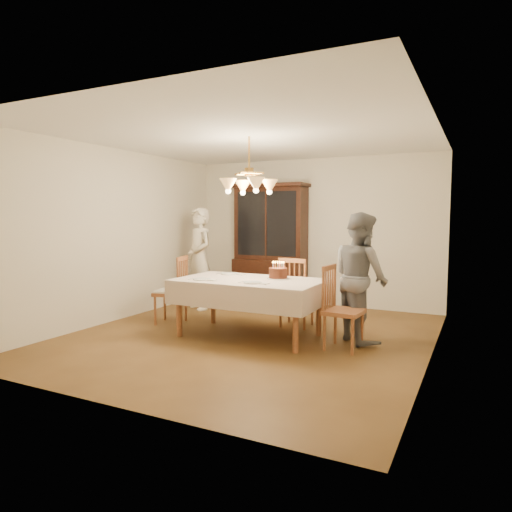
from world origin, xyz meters
The scene contains 14 objects.
ground centered at (0.00, 0.00, 0.00)m, with size 5.00×5.00×0.00m, color #573819.
room_shell centered at (0.00, 0.00, 1.58)m, with size 5.00×5.00×5.00m.
dining_table centered at (0.00, 0.00, 0.68)m, with size 1.90×1.10×0.76m.
china_hutch centered at (-0.73, 2.25, 1.04)m, with size 1.38×0.54×2.16m.
chair_far_side centered at (0.36, 0.78, 0.44)m, with size 0.45×0.43×1.00m.
chair_left_end centered at (-1.37, 0.14, 0.45)m, with size 0.52×0.53×1.00m.
chair_right_end centered at (1.27, -0.03, 0.44)m, with size 0.45×0.47×1.00m.
elderly_woman centered at (-1.58, 1.21, 0.87)m, with size 0.63×0.41×1.73m, color beige.
adult_in_grey centered at (1.36, 0.44, 0.82)m, with size 0.79×0.62×1.64m, color slate.
birthday_cake centered at (0.33, 0.20, 0.83)m, with size 0.30×0.30×0.23m.
place_setting_near_left centered at (-0.52, -0.31, 0.77)m, with size 0.37×0.23×0.02m.
place_setting_near_right centered at (0.21, -0.28, 0.77)m, with size 0.37×0.23×0.02m.
place_setting_far_left centered at (-0.48, 0.35, 0.77)m, with size 0.41×0.26×0.02m.
chandelier centered at (0.00, 0.00, 1.98)m, with size 0.62×0.62×0.73m.
Camera 1 is at (2.72, -5.27, 1.58)m, focal length 32.00 mm.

